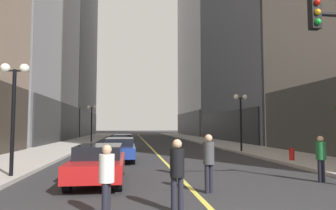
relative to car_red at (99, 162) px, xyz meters
name	(u,v)px	position (x,y,z in m)	size (l,w,h in m)	color
ground_plane	(145,142)	(3.08, 28.29, -0.72)	(200.00, 200.00, 0.00)	#2D2D30
sidewalk_left	(80,141)	(-5.17, 28.29, -0.64)	(4.50, 78.00, 0.15)	#ADA8A0
sidewalk_right	(206,141)	(11.33, 28.29, -0.64)	(4.50, 78.00, 0.15)	#ADA8A0
lane_centre_stripe	(145,142)	(3.08, 28.29, -0.72)	(0.16, 70.00, 0.01)	#E5D64C
building_left_far	(61,16)	(-13.71, 53.29, 24.68)	(12.77, 26.00, 50.98)	gray
building_right_mid	(263,24)	(19.50, 27.79, 15.62)	(12.05, 24.00, 32.82)	slate
building_right_far	(213,29)	(19.56, 53.29, 23.17)	(12.16, 26.00, 47.96)	gray
car_red	(99,162)	(0.00, 0.00, 0.00)	(1.79, 4.62, 1.32)	#B21919
car_blue	(120,148)	(0.52, 6.53, 0.00)	(1.78, 4.60, 1.32)	navy
car_grey	(123,141)	(0.51, 14.69, 0.00)	(1.78, 4.50, 1.32)	slate
pedestrian_in_white_shirt	(107,175)	(0.60, -4.42, 0.21)	(0.42, 0.42, 1.60)	black
pedestrian_in_black_coat	(177,170)	(2.22, -4.21, 0.28)	(0.35, 0.35, 1.71)	black
pedestrian_with_orange_bag	(209,158)	(3.50, -2.26, 0.32)	(0.46, 0.46, 1.77)	black
pedestrian_in_green_parka	(321,155)	(7.98, -1.10, 0.25)	(0.41, 0.41, 1.66)	black
street_lamp_left_near	(14,94)	(-3.32, 0.82, 2.54)	(1.06, 0.36, 4.43)	black
street_lamp_left_far	(92,115)	(-3.32, 24.43, 2.54)	(1.06, 0.36, 4.43)	black
street_lamp_right_mid	(241,110)	(9.48, 10.63, 2.54)	(1.06, 0.36, 4.43)	black
fire_hydrant_right	(292,156)	(9.98, 4.39, -0.32)	(0.28, 0.28, 0.80)	red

